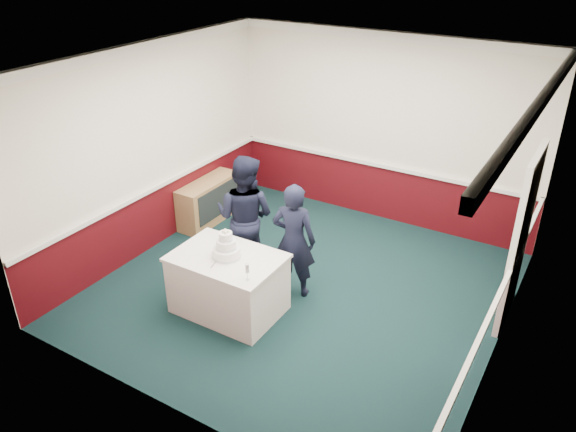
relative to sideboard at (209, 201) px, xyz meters
The scene contains 9 objects.
ground 2.48m from the sideboard, 22.10° to the right, with size 5.00×5.00×0.00m, color black.
room_shell 2.87m from the sideboard, ahead, with size 5.00×5.00×3.00m.
sideboard is the anchor object (origin of this frame).
cake_table 2.49m from the sideboard, 46.31° to the right, with size 1.32×0.92×0.79m.
wedding_cake 2.55m from the sideboard, 46.31° to the right, with size 0.35×0.35×0.36m.
cake_knife 2.66m from the sideboard, 49.81° to the right, with size 0.01×0.22×0.01m, color silver.
champagne_flute 3.10m from the sideboard, 43.15° to the right, with size 0.05×0.05×0.21m.
person_man 1.78m from the sideboard, 34.33° to the right, with size 0.85×0.66×1.74m, color black.
person_woman 2.49m from the sideboard, 25.21° to the right, with size 0.57×0.37×1.56m, color black.
Camera 1 is at (3.05, -5.45, 4.35)m, focal length 35.00 mm.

